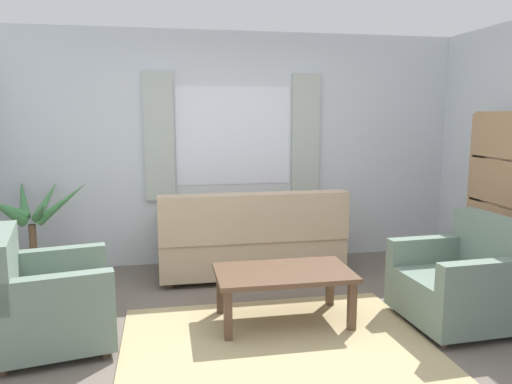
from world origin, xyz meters
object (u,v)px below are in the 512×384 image
object	(u,v)px
armchair_left	(44,300)
coffee_table	(284,277)
bookshelf	(509,215)
potted_plant	(32,244)
armchair_right	(463,282)
couch	(251,241)

from	to	relation	value
armchair_left	coffee_table	xyz separation A→B (m)	(1.81, 0.09, 0.03)
armchair_left	bookshelf	xyz separation A→B (m)	(4.02, 0.31, 0.41)
coffee_table	potted_plant	xyz separation A→B (m)	(-2.24, 1.32, 0.04)
armchair_left	armchair_right	xyz separation A→B (m)	(3.23, -0.20, 0.00)
armchair_right	bookshelf	world-z (taller)	bookshelf
coffee_table	bookshelf	xyz separation A→B (m)	(2.20, 0.23, 0.38)
bookshelf	coffee_table	bearing A→B (deg)	95.87
armchair_right	bookshelf	xyz separation A→B (m)	(0.78, 0.52, 0.41)
armchair_right	armchair_left	bearing A→B (deg)	-96.56
armchair_right	bookshelf	distance (m)	1.03
armchair_left	coffee_table	size ratio (longest dim) A/B	0.89
armchair_right	coffee_table	world-z (taller)	armchair_right
coffee_table	bookshelf	size ratio (longest dim) A/B	0.64
couch	bookshelf	bearing A→B (deg)	156.27
coffee_table	armchair_right	bearing A→B (deg)	-11.57
potted_plant	armchair_right	bearing A→B (deg)	-23.74
armchair_right	potted_plant	bearing A→B (deg)	-116.70
couch	armchair_left	distance (m)	2.19
couch	bookshelf	xyz separation A→B (m)	(2.26, -0.99, 0.40)
armchair_right	coffee_table	bearing A→B (deg)	-104.52
armchair_right	bookshelf	bearing A→B (deg)	120.48
couch	armchair_left	world-z (taller)	couch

